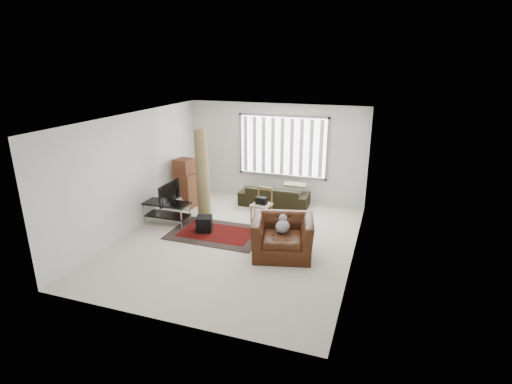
% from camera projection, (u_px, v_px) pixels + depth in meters
% --- Properties ---
extents(room, '(6.00, 6.02, 2.71)m').
position_uv_depth(room, '(246.00, 158.00, 8.71)').
color(room, beige).
rests_on(room, ground).
extents(persian_rug, '(2.12, 1.42, 0.02)m').
position_uv_depth(persian_rug, '(217.00, 233.00, 9.20)').
color(persian_rug, black).
rests_on(persian_rug, ground).
extents(tv_stand, '(1.10, 0.49, 0.55)m').
position_uv_depth(tv_stand, '(167.00, 208.00, 9.63)').
color(tv_stand, black).
rests_on(tv_stand, ground).
extents(tv, '(0.12, 0.89, 0.51)m').
position_uv_depth(tv, '(166.00, 192.00, 9.50)').
color(tv, black).
rests_on(tv, tv_stand).
extents(subwoofer, '(0.44, 0.44, 0.35)m').
position_uv_depth(subwoofer, '(204.00, 224.00, 9.25)').
color(subwoofer, black).
rests_on(subwoofer, persian_rug).
extents(moving_boxes, '(0.60, 0.57, 1.32)m').
position_uv_depth(moving_boxes, '(185.00, 185.00, 10.70)').
color(moving_boxes, brown).
rests_on(moving_boxes, ground).
extents(white_flatpack, '(0.52, 0.19, 0.67)m').
position_uv_depth(white_flatpack, '(181.00, 197.00, 10.63)').
color(white_flatpack, silver).
rests_on(white_flatpack, ground).
extents(rolled_rug, '(0.78, 1.03, 2.17)m').
position_uv_depth(rolled_rug, '(202.00, 173.00, 10.10)').
color(rolled_rug, brown).
rests_on(rolled_rug, ground).
extents(sofa, '(1.90, 0.86, 0.72)m').
position_uv_depth(sofa, '(274.00, 193.00, 10.86)').
color(sofa, black).
rests_on(sofa, ground).
extents(side_chair, '(0.51, 0.51, 0.82)m').
position_uv_depth(side_chair, '(262.00, 203.00, 9.82)').
color(side_chair, tan).
rests_on(side_chair, ground).
extents(armchair, '(1.45, 1.33, 0.91)m').
position_uv_depth(armchair, '(282.00, 234.00, 8.08)').
color(armchair, '#3D1B0C').
rests_on(armchair, ground).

